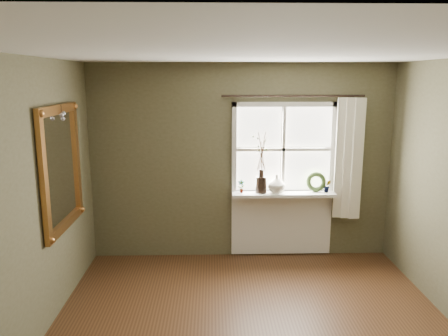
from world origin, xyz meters
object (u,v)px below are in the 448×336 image
cream_vase (277,184)px  dark_jug (261,185)px  gilt_mirror (61,168)px  wreath (316,184)px

cream_vase → dark_jug: bearing=180.0°
gilt_mirror → wreath: bearing=20.4°
dark_jug → cream_vase: (0.21, 0.00, 0.01)m
dark_jug → gilt_mirror: bearing=-154.5°
dark_jug → wreath: (0.74, 0.04, -0.01)m
gilt_mirror → dark_jug: bearing=25.5°
dark_jug → gilt_mirror: gilt_mirror is taller
dark_jug → gilt_mirror: size_ratio=0.17×
wreath → gilt_mirror: gilt_mirror is taller
dark_jug → wreath: wreath is taller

